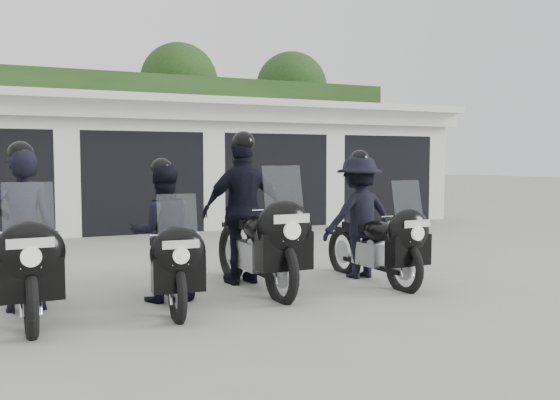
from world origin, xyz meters
name	(u,v)px	position (x,y,z in m)	size (l,w,h in m)	color
ground	(228,282)	(0.00, 0.00, 0.00)	(80.00, 80.00, 0.00)	gray
garage_block	(124,166)	(0.00, 8.06, 1.42)	(16.40, 6.80, 2.96)	white
background_vegetation	(110,124)	(0.37, 12.92, 2.77)	(20.00, 3.90, 5.80)	#1C3714
police_bike_a	(25,246)	(-2.45, -0.79, 0.73)	(0.68, 2.13, 1.85)	black
police_bike_b	(165,241)	(-1.02, -0.81, 0.71)	(0.79, 1.92, 1.67)	black
police_bike_c	(250,219)	(0.17, -0.34, 0.86)	(1.12, 2.33, 2.03)	black
police_bike_d	(366,223)	(1.74, -0.57, 0.76)	(1.10, 2.05, 1.79)	black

